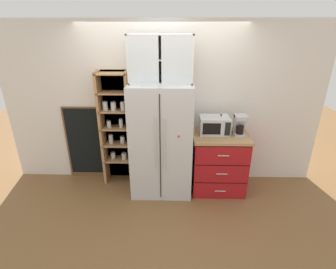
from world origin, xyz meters
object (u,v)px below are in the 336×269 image
(microwave, at_px, (214,125))
(bottle_amber, at_px, (220,124))
(mug_navy, at_px, (221,132))
(bottle_clear, at_px, (220,126))
(coffee_maker, at_px, (240,125))
(chalkboard_menu, at_px, (84,143))
(refrigerator, at_px, (161,140))

(microwave, distance_m, bottle_amber, 0.10)
(mug_navy, xyz_separation_m, bottle_clear, (-0.00, 0.10, 0.06))
(coffee_maker, distance_m, bottle_clear, 0.28)
(coffee_maker, height_order, chalkboard_menu, chalkboard_menu)
(mug_navy, relative_size, bottle_clear, 0.44)
(coffee_maker, relative_size, bottle_amber, 1.05)
(bottle_clear, xyz_separation_m, chalkboard_menu, (-2.21, 0.22, -0.41))
(refrigerator, relative_size, microwave, 3.89)
(refrigerator, bearing_deg, bottle_clear, 7.11)
(microwave, distance_m, coffee_maker, 0.37)
(bottle_amber, bearing_deg, refrigerator, -173.13)
(chalkboard_menu, bearing_deg, mug_navy, -8.13)
(bottle_amber, bearing_deg, coffee_maker, -14.19)
(bottle_clear, bearing_deg, microwave, -162.73)
(mug_navy, height_order, chalkboard_menu, chalkboard_menu)
(refrigerator, height_order, microwave, refrigerator)
(microwave, bearing_deg, coffee_maker, -6.49)
(mug_navy, bearing_deg, refrigerator, -179.01)
(microwave, bearing_deg, refrigerator, -174.19)
(coffee_maker, relative_size, chalkboard_menu, 0.25)
(refrigerator, xyz_separation_m, mug_navy, (0.89, 0.02, 0.13))
(microwave, bearing_deg, bottle_amber, 15.23)
(coffee_maker, bearing_deg, bottle_amber, 165.81)
(microwave, distance_m, bottle_clear, 0.10)
(bottle_amber, xyz_separation_m, chalkboard_menu, (-2.21, 0.22, -0.43))
(bottle_clear, bearing_deg, bottle_amber, -90.00)
(coffee_maker, bearing_deg, bottle_clear, 165.06)
(coffee_maker, bearing_deg, refrigerator, -178.09)
(coffee_maker, xyz_separation_m, chalkboard_menu, (-2.48, 0.29, -0.46))
(bottle_amber, bearing_deg, mug_navy, -88.85)
(microwave, bearing_deg, bottle_clear, 17.27)
(mug_navy, bearing_deg, chalkboard_menu, 171.87)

